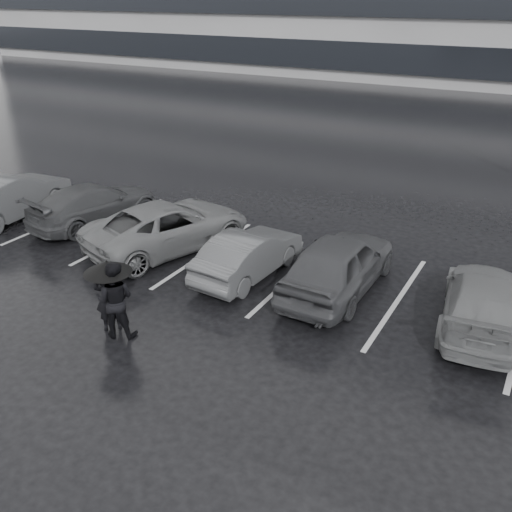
{
  "coord_description": "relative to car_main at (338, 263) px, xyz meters",
  "views": [
    {
      "loc": [
        6.28,
        -9.72,
        6.88
      ],
      "look_at": [
        0.29,
        1.0,
        1.1
      ],
      "focal_mm": 40.0,
      "sensor_mm": 36.0,
      "label": 1
    }
  ],
  "objects": [
    {
      "name": "pedestrian_right",
      "position": [
        -3.41,
        -4.23,
        0.13
      ],
      "size": [
        1.04,
        0.94,
        1.74
      ],
      "primitive_type": "imported",
      "rotation": [
        0.0,
        0.0,
        3.55
      ],
      "color": "black",
      "rests_on": "ground"
    },
    {
      "name": "car_west_d",
      "position": [
        -11.26,
        -0.57,
        -0.0
      ],
      "size": [
        2.01,
        4.63,
        1.48
      ],
      "primitive_type": "imported",
      "rotation": [
        0.0,
        0.0,
        3.24
      ],
      "color": "#2E2E31",
      "rests_on": "ground"
    },
    {
      "name": "umbrella",
      "position": [
        -3.58,
        -4.16,
        0.84
      ],
      "size": [
        1.03,
        1.03,
        1.74
      ],
      "color": "black",
      "rests_on": "ground"
    },
    {
      "name": "car_west_a",
      "position": [
        -2.36,
        -0.35,
        -0.14
      ],
      "size": [
        1.52,
        3.74,
        1.21
      ],
      "primitive_type": "imported",
      "rotation": [
        0.0,
        0.0,
        3.08
      ],
      "color": "#2E2E31",
      "rests_on": "ground"
    },
    {
      "name": "ground",
      "position": [
        -1.9,
        -2.28,
        -0.74
      ],
      "size": [
        160.0,
        160.0,
        0.0
      ],
      "primitive_type": "plane",
      "color": "black",
      "rests_on": "ground"
    },
    {
      "name": "stall_stripes",
      "position": [
        -2.7,
        0.22,
        -0.74
      ],
      "size": [
        19.72,
        5.0,
        0.0
      ],
      "color": "#B5B5B8",
      "rests_on": "ground"
    },
    {
      "name": "car_west_b",
      "position": [
        -5.25,
        0.05,
        -0.06
      ],
      "size": [
        3.74,
        5.4,
        1.37
      ],
      "primitive_type": "imported",
      "rotation": [
        0.0,
        0.0,
        2.81
      ],
      "color": "#494A4C",
      "rests_on": "ground"
    },
    {
      "name": "pedestrian_left",
      "position": [
        -3.7,
        -4.12,
        0.08
      ],
      "size": [
        0.7,
        0.7,
        1.64
      ],
      "primitive_type": "imported",
      "rotation": [
        0.0,
        0.0,
        3.92
      ],
      "color": "black",
      "rests_on": "ground"
    },
    {
      "name": "car_west_c",
      "position": [
        -8.52,
        0.47,
        -0.11
      ],
      "size": [
        2.55,
        4.64,
        1.27
      ],
      "primitive_type": "imported",
      "rotation": [
        0.0,
        0.0,
        2.96
      ],
      "color": "black",
      "rests_on": "ground"
    },
    {
      "name": "car_east",
      "position": [
        3.41,
        0.03,
        -0.14
      ],
      "size": [
        2.19,
        4.36,
        1.21
      ],
      "primitive_type": "imported",
      "rotation": [
        0.0,
        0.0,
        3.26
      ],
      "color": "#494A4C",
      "rests_on": "ground"
    },
    {
      "name": "car_main",
      "position": [
        0.0,
        0.0,
        0.0
      ],
      "size": [
        1.8,
        4.38,
        1.49
      ],
      "primitive_type": "imported",
      "rotation": [
        0.0,
        0.0,
        3.13
      ],
      "color": "black",
      "rests_on": "ground"
    }
  ]
}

